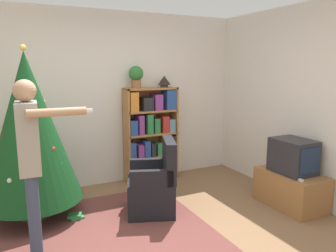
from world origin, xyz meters
name	(u,v)px	position (x,y,z in m)	size (l,w,h in m)	color
ground_plane	(154,251)	(0.00, 0.00, 0.00)	(14.00, 14.00, 0.00)	#846042
wall_back	(96,100)	(0.00, 2.14, 1.30)	(8.00, 0.10, 2.60)	silver
wall_right	(329,107)	(2.34, 0.00, 1.30)	(0.10, 8.00, 2.60)	silver
area_rug	(102,232)	(-0.36, 0.60, 0.00)	(2.28, 1.99, 0.01)	brown
bookshelf	(151,135)	(0.79, 1.93, 0.73)	(0.83, 0.27, 1.47)	#A8703D
tv_stand	(291,189)	(2.02, 0.20, 0.23)	(0.52, 0.85, 0.45)	#996638
television	(293,156)	(2.02, 0.20, 0.67)	(0.40, 0.52, 0.43)	#28282D
game_remote	(299,179)	(1.86, -0.05, 0.46)	(0.04, 0.12, 0.02)	white
christmas_tree	(29,128)	(-0.98, 1.33, 1.09)	(1.13, 1.13, 2.03)	#4C3323
armchair	(154,187)	(0.36, 0.81, 0.32)	(0.73, 0.72, 0.92)	black
standing_person	(31,156)	(-1.03, 0.37, 1.00)	(0.62, 0.50, 1.68)	#38425B
potted_plant	(136,75)	(0.57, 1.93, 1.66)	(0.22, 0.22, 0.33)	#935B38
table_lamp	(164,81)	(1.03, 1.93, 1.57)	(0.20, 0.20, 0.18)	#473828
book_pile_near_tree	(75,216)	(-0.56, 1.05, 0.03)	(0.20, 0.17, 0.06)	#2D7A42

